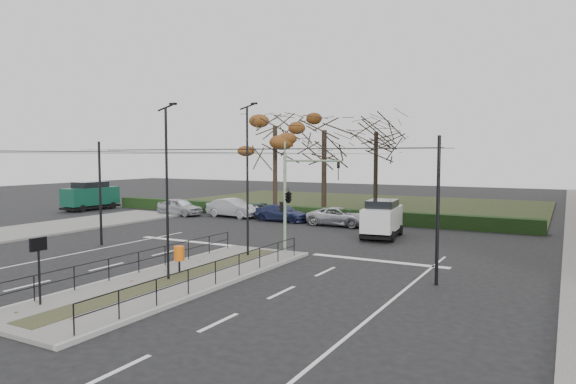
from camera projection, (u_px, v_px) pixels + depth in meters
name	position (u px, v px, depth m)	size (l,w,h in m)	color
ground	(214.00, 269.00, 23.48)	(140.00, 140.00, 0.00)	black
median_island	(177.00, 279.00, 21.29)	(4.40, 15.00, 0.14)	#62605D
park	(351.00, 204.00, 54.35)	(38.00, 26.00, 0.10)	#232F17
hedge	(291.00, 212.00, 42.59)	(38.00, 1.00, 1.00)	black
median_railing	(175.00, 258.00, 21.14)	(4.14, 13.24, 0.92)	black
catenary	(233.00, 192.00, 24.65)	(20.00, 34.00, 6.00)	black
traffic_light	(290.00, 195.00, 26.46)	(3.54, 2.00, 5.19)	gray
litter_bin	(179.00, 254.00, 22.13)	(0.45, 0.45, 1.15)	black
info_panel	(38.00, 252.00, 17.31)	(0.13, 0.60, 2.30)	black
streetlamp_median_near	(167.00, 191.00, 20.73)	(0.60, 0.12, 7.14)	black
streetlamp_median_far	(248.00, 179.00, 25.74)	(0.64, 0.13, 7.66)	black
parked_car_first	(180.00, 207.00, 44.56)	(1.77, 4.39, 1.50)	#AFB1B7
parked_car_second	(233.00, 208.00, 43.17)	(1.65, 4.73, 1.56)	#AFB1B7
parked_car_third	(282.00, 213.00, 40.51)	(1.85, 4.54, 1.32)	#21284E
parked_car_fourth	(340.00, 217.00, 37.96)	(2.23, 4.84, 1.35)	#AFB1B7
white_van	(382.00, 218.00, 32.44)	(2.46, 4.65, 2.39)	silver
green_van	(91.00, 195.00, 48.88)	(2.23, 5.49, 2.70)	#0D3C2C
rust_tree	(275.00, 126.00, 50.40)	(7.51, 7.51, 10.52)	black
bare_tree_center	(376.00, 137.00, 52.86)	(6.97, 6.97, 10.01)	black
bare_tree_near	(324.00, 136.00, 44.55)	(6.13, 6.13, 9.69)	black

